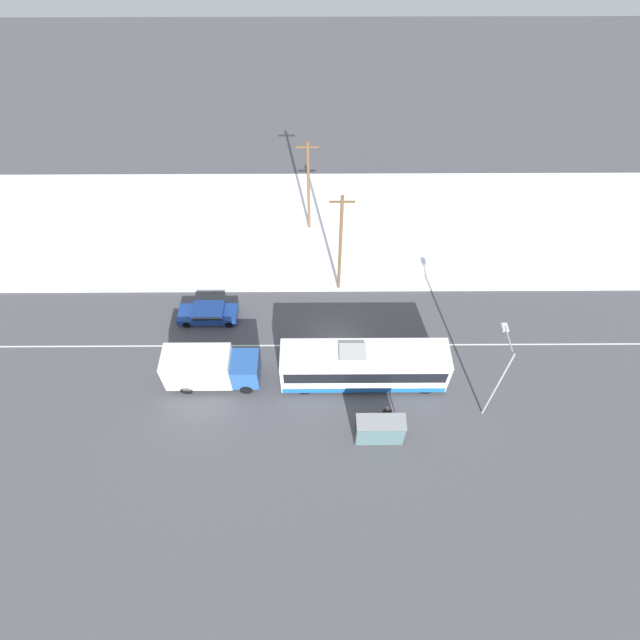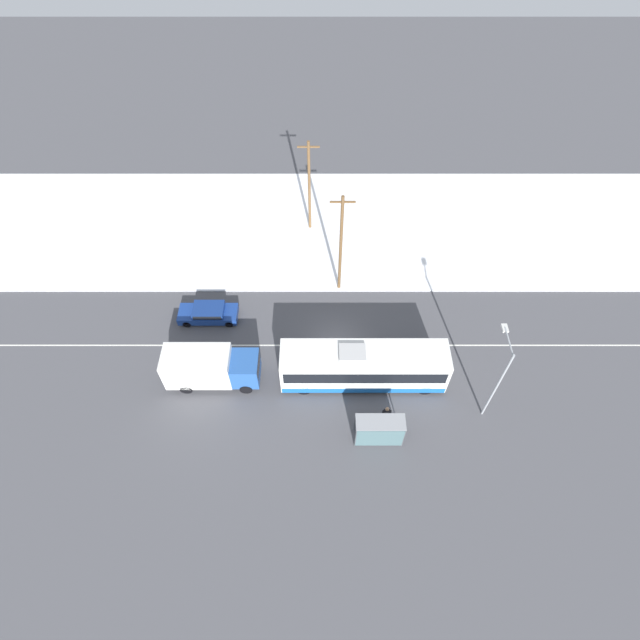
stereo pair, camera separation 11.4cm
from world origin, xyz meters
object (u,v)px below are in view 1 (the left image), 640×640
(bus_shelter, at_px, (381,430))
(streetlamp, at_px, (499,372))
(city_bus, at_px, (364,366))
(utility_pole_snowlot, at_px, (308,186))
(utility_pole_roadside, at_px, (340,245))
(sedan_car, at_px, (208,313))
(box_truck, at_px, (210,368))
(pedestrian_at_stop, at_px, (387,412))

(bus_shelter, height_order, streetlamp, streetlamp)
(city_bus, xyz_separation_m, utility_pole_snowlot, (-3.96, 16.22, 2.94))
(city_bus, relative_size, utility_pole_roadside, 1.22)
(city_bus, xyz_separation_m, sedan_car, (-11.79, 5.60, -1.00))
(box_truck, height_order, streetlamp, streetlamp)
(city_bus, height_order, bus_shelter, city_bus)
(bus_shelter, height_order, utility_pole_snowlot, utility_pole_snowlot)
(sedan_car, bearing_deg, streetlamp, 158.47)
(bus_shelter, relative_size, utility_pole_roadside, 0.33)
(city_bus, xyz_separation_m, streetlamp, (8.17, -2.28, 2.86))
(pedestrian_at_stop, height_order, bus_shelter, bus_shelter)
(bus_shelter, distance_m, utility_pole_roadside, 14.21)
(utility_pole_roadside, distance_m, utility_pole_snowlot, 7.82)
(bus_shelter, xyz_separation_m, streetlamp, (7.36, 2.57, 2.91))
(bus_shelter, relative_size, utility_pole_snowlot, 0.35)
(sedan_car, bearing_deg, utility_pole_snowlot, -126.41)
(city_bus, relative_size, pedestrian_at_stop, 6.94)
(bus_shelter, bearing_deg, utility_pole_roadside, 99.47)
(box_truck, bearing_deg, utility_pole_roadside, 43.59)
(city_bus, distance_m, streetlamp, 8.94)
(box_truck, height_order, utility_pole_snowlot, utility_pole_snowlot)
(sedan_car, bearing_deg, utility_pole_roadside, -162.73)
(sedan_car, relative_size, utility_pole_roadside, 0.48)
(city_bus, distance_m, sedan_car, 13.09)
(city_bus, xyz_separation_m, bus_shelter, (0.80, -4.84, -0.05))
(sedan_car, distance_m, bus_shelter, 16.39)
(pedestrian_at_stop, bearing_deg, utility_pole_snowlot, 105.45)
(utility_pole_roadside, bearing_deg, bus_shelter, -80.53)
(city_bus, height_order, utility_pole_snowlot, utility_pole_snowlot)
(city_bus, bearing_deg, streetlamp, -15.57)
(box_truck, relative_size, streetlamp, 0.90)
(city_bus, distance_m, box_truck, 10.77)
(streetlamp, relative_size, utility_pole_roadside, 0.77)
(box_truck, bearing_deg, utility_pole_snowlot, 67.28)
(pedestrian_at_stop, xyz_separation_m, bus_shelter, (-0.61, -1.62, 0.66))
(box_truck, height_order, utility_pole_roadside, utility_pole_roadside)
(streetlamp, bearing_deg, pedestrian_at_stop, -172.00)
(box_truck, bearing_deg, bus_shelter, -22.51)
(streetlamp, height_order, utility_pole_snowlot, utility_pole_snowlot)
(pedestrian_at_stop, bearing_deg, bus_shelter, -110.74)
(box_truck, distance_m, utility_pole_snowlot, 17.88)
(sedan_car, relative_size, utility_pole_snowlot, 0.51)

